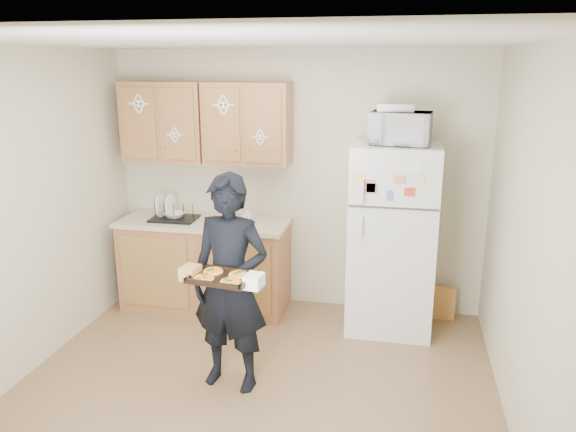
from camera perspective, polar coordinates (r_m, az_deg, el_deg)
The scene contains 23 objects.
floor at distance 4.32m, azimuth -3.98°, elevation -18.06°, with size 3.60×3.60×0.00m, color brown.
ceiling at distance 3.61m, azimuth -4.74°, elevation 17.27°, with size 3.60×3.60×0.00m, color silver.
wall_back at distance 5.48m, azimuth 0.85°, elevation 3.49°, with size 3.60×0.04×2.50m, color #B9B296.
wall_front at distance 2.25m, azimuth -17.49°, elevation -15.49°, with size 3.60×0.04×2.50m, color #B9B296.
wall_left at distance 4.60m, azimuth -26.43°, elevation -0.46°, with size 0.04×3.60×2.50m, color #B9B296.
wall_right at distance 3.73m, azimuth 23.41°, elevation -3.55°, with size 0.04×3.60×2.50m, color #B9B296.
refrigerator at distance 5.13m, azimuth 10.53°, elevation -2.23°, with size 0.75×0.70×1.70m, color silver.
base_cabinet at distance 5.63m, azimuth -8.37°, elevation -5.04°, with size 1.60×0.60×0.86m, color brown.
countertop at distance 5.49m, azimuth -8.55°, elevation -0.63°, with size 1.64×0.64×0.04m, color tan.
upper_cab_left at distance 5.59m, azimuth -12.36°, elevation 9.35°, with size 0.80×0.33×0.75m, color brown.
upper_cab_right at distance 5.31m, azimuth -4.13°, elevation 9.36°, with size 0.80×0.33×0.75m, color brown.
cereal_box at distance 5.61m, azimuth 15.57°, elevation -8.52°, with size 0.20×0.07×0.32m, color #E1BC4F.
person at distance 4.14m, azimuth -5.90°, elevation -6.86°, with size 0.59×0.39×1.63m, color black.
baking_tray at distance 3.81m, azimuth -6.77°, elevation -6.29°, with size 0.41×0.30×0.04m, color black.
pizza_front_left at distance 3.79m, azimuth -8.54°, elevation -6.22°, with size 0.14×0.14×0.02m, color orange.
pizza_front_right at distance 3.71m, azimuth -5.89°, elevation -6.61°, with size 0.14×0.14×0.02m, color orange.
pizza_back_left at distance 3.90m, azimuth -7.62°, elevation -5.53°, with size 0.14×0.14×0.02m, color orange.
pizza_back_right at distance 3.82m, azimuth -5.03°, elevation -5.89°, with size 0.14×0.14×0.02m, color orange.
microwave at distance 4.87m, azimuth 11.35°, elevation 8.73°, with size 0.50×0.34×0.28m, color silver.
foil_pan at distance 4.89m, azimuth 10.84°, elevation 10.79°, with size 0.30×0.21×0.06m, color silver.
dish_rack at distance 5.54m, azimuth -11.51°, elevation 0.51°, with size 0.43×0.32×0.17m, color black.
bowl at distance 5.55m, azimuth -11.43°, elevation 0.10°, with size 0.19×0.19×0.05m, color silver.
soap_bottle at distance 5.26m, azimuth -4.09°, elevation -0.01°, with size 0.08×0.08×0.17m, color silver.
Camera 1 is at (1.01, -3.46, 2.38)m, focal length 35.00 mm.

